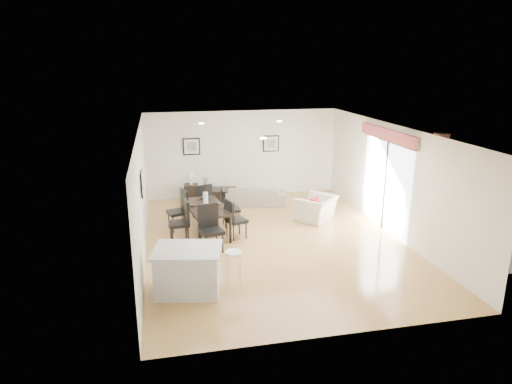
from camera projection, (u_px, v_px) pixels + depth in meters
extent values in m
plane|color=#B6804A|center=(274.00, 241.00, 10.95)|extent=(8.00, 8.00, 0.00)
cube|color=silver|center=(243.00, 154.00, 14.33)|extent=(6.00, 0.04, 2.70)
cube|color=silver|center=(340.00, 257.00, 6.82)|extent=(6.00, 0.04, 2.70)
cube|color=silver|center=(142.00, 195.00, 9.97)|extent=(0.04, 8.00, 2.70)
cube|color=silver|center=(393.00, 180.00, 11.18)|extent=(0.04, 8.00, 2.70)
cube|color=white|center=(275.00, 129.00, 10.20)|extent=(6.00, 8.00, 0.02)
imported|color=gray|center=(253.00, 196.00, 13.66)|extent=(2.04, 1.16, 0.56)
imported|color=beige|center=(316.00, 208.00, 12.32)|extent=(1.34, 1.33, 0.65)
imported|color=#345424|center=(494.00, 219.00, 11.46)|extent=(0.69, 0.63, 0.67)
imported|color=#345424|center=(471.00, 204.00, 12.62)|extent=(0.53, 0.53, 0.72)
cube|color=black|center=(206.00, 207.00, 11.26)|extent=(1.11, 1.83, 0.06)
cylinder|color=black|center=(200.00, 234.00, 10.51)|extent=(0.07, 0.07, 0.66)
cylinder|color=black|center=(185.00, 213.00, 11.95)|extent=(0.07, 0.07, 0.66)
cylinder|color=black|center=(230.00, 230.00, 10.76)|extent=(0.07, 0.07, 0.66)
cylinder|color=black|center=(212.00, 210.00, 12.21)|extent=(0.07, 0.07, 0.66)
cube|color=black|center=(179.00, 224.00, 10.78)|extent=(0.50, 0.50, 0.08)
cube|color=black|center=(187.00, 211.00, 10.75)|extent=(0.10, 0.46, 0.55)
cylinder|color=black|center=(171.00, 232.00, 10.96)|extent=(0.04, 0.04, 0.42)
cylinder|color=black|center=(186.00, 230.00, 11.06)|extent=(0.04, 0.04, 0.42)
cylinder|color=black|center=(173.00, 237.00, 10.63)|extent=(0.04, 0.04, 0.42)
cylinder|color=black|center=(188.00, 235.00, 10.73)|extent=(0.04, 0.04, 0.42)
cube|color=black|center=(177.00, 212.00, 11.59)|extent=(0.57, 0.57, 0.08)
cube|color=black|center=(184.00, 200.00, 11.60)|extent=(0.19, 0.46, 0.55)
cylinder|color=black|center=(169.00, 221.00, 11.73)|extent=(0.04, 0.04, 0.42)
cylinder|color=black|center=(182.00, 218.00, 11.89)|extent=(0.04, 0.04, 0.42)
cylinder|color=black|center=(173.00, 225.00, 11.42)|extent=(0.04, 0.04, 0.42)
cylinder|color=black|center=(187.00, 223.00, 11.59)|extent=(0.04, 0.04, 0.42)
cube|color=black|center=(236.00, 220.00, 11.06)|extent=(0.56, 0.56, 0.08)
cube|color=black|center=(229.00, 211.00, 10.89)|extent=(0.19, 0.44, 0.53)
cylinder|color=black|center=(246.00, 231.00, 11.07)|extent=(0.03, 0.03, 0.40)
cylinder|color=black|center=(234.00, 233.00, 10.90)|extent=(0.03, 0.03, 0.40)
cylinder|color=black|center=(239.00, 226.00, 11.35)|extent=(0.03, 0.03, 0.40)
cylinder|color=black|center=(227.00, 229.00, 11.19)|extent=(0.03, 0.03, 0.40)
cube|color=black|center=(231.00, 209.00, 11.87)|extent=(0.45, 0.45, 0.08)
cube|color=black|center=(223.00, 199.00, 11.75)|extent=(0.07, 0.45, 0.53)
cylinder|color=black|center=(239.00, 220.00, 11.81)|extent=(0.03, 0.03, 0.41)
cylinder|color=black|center=(225.00, 221.00, 11.73)|extent=(0.03, 0.03, 0.41)
cylinder|color=black|center=(236.00, 215.00, 12.14)|extent=(0.03, 0.03, 0.41)
cylinder|color=black|center=(223.00, 216.00, 12.06)|extent=(0.03, 0.03, 0.41)
cube|color=black|center=(212.00, 231.00, 10.24)|extent=(0.58, 0.58, 0.08)
cube|color=black|center=(208.00, 216.00, 10.33)|extent=(0.48, 0.18, 0.58)
cylinder|color=black|center=(207.00, 247.00, 10.07)|extent=(0.04, 0.04, 0.44)
cylinder|color=black|center=(201.00, 241.00, 10.39)|extent=(0.04, 0.04, 0.44)
cylinder|color=black|center=(223.00, 244.00, 10.22)|extent=(0.04, 0.04, 0.44)
cylinder|color=black|center=(217.00, 238.00, 10.55)|extent=(0.04, 0.04, 0.44)
cube|color=black|center=(202.00, 203.00, 12.40)|extent=(0.57, 0.57, 0.08)
cube|color=black|center=(204.00, 195.00, 12.17)|extent=(0.44, 0.21, 0.54)
cylinder|color=black|center=(205.00, 209.00, 12.70)|extent=(0.04, 0.04, 0.41)
cylinder|color=black|center=(211.00, 212.00, 12.42)|extent=(0.04, 0.04, 0.41)
cylinder|color=black|center=(193.00, 211.00, 12.52)|extent=(0.04, 0.04, 0.41)
cylinder|color=black|center=(199.00, 214.00, 12.24)|extent=(0.04, 0.04, 0.41)
cylinder|color=white|center=(206.00, 199.00, 11.20)|extent=(0.12, 0.12, 0.36)
cylinder|color=#311F15|center=(218.00, 205.00, 11.31)|extent=(0.35, 0.35, 0.01)
cylinder|color=black|center=(218.00, 204.00, 11.30)|extent=(0.18, 0.18, 0.05)
cylinder|color=#311F15|center=(204.00, 199.00, 11.78)|extent=(0.35, 0.35, 0.01)
cylinder|color=black|center=(203.00, 198.00, 11.77)|extent=(0.18, 0.18, 0.05)
cylinder|color=#311F15|center=(193.00, 207.00, 11.19)|extent=(0.35, 0.35, 0.01)
cylinder|color=black|center=(193.00, 205.00, 11.18)|extent=(0.18, 0.18, 0.05)
cylinder|color=#311F15|center=(208.00, 213.00, 10.72)|extent=(0.35, 0.35, 0.01)
cylinder|color=black|center=(208.00, 212.00, 10.71)|extent=(0.18, 0.18, 0.05)
cube|color=black|center=(219.00, 196.00, 13.89)|extent=(1.13, 0.78, 0.42)
cube|color=black|center=(191.00, 193.00, 13.97)|extent=(0.46, 0.46, 0.54)
cylinder|color=white|center=(191.00, 182.00, 13.87)|extent=(0.09, 0.09, 0.16)
cone|color=beige|center=(191.00, 176.00, 13.82)|extent=(0.20, 0.20, 0.22)
cube|color=maroon|center=(314.00, 203.00, 12.17)|extent=(0.27, 0.24, 0.28)
cube|color=silver|center=(188.00, 272.00, 8.46)|extent=(1.29, 1.06, 0.81)
cube|color=silver|center=(187.00, 250.00, 8.34)|extent=(1.40, 1.18, 0.06)
cylinder|color=white|center=(233.00, 253.00, 8.55)|extent=(0.33, 0.33, 0.05)
cylinder|color=silver|center=(238.00, 267.00, 8.77)|extent=(0.02, 0.02, 0.70)
cylinder|color=silver|center=(227.00, 268.00, 8.73)|extent=(0.02, 0.02, 0.70)
cylinder|color=silver|center=(229.00, 273.00, 8.52)|extent=(0.02, 0.02, 0.70)
cylinder|color=silver|center=(240.00, 272.00, 8.56)|extent=(0.02, 0.02, 0.70)
cube|color=black|center=(191.00, 147.00, 13.90)|extent=(0.52, 0.03, 0.52)
cube|color=white|center=(191.00, 147.00, 13.90)|extent=(0.44, 0.04, 0.44)
cube|color=#50514C|center=(191.00, 147.00, 13.90)|extent=(0.30, 0.04, 0.30)
cube|color=black|center=(271.00, 144.00, 14.40)|extent=(0.52, 0.03, 0.52)
cube|color=white|center=(271.00, 144.00, 14.40)|extent=(0.44, 0.04, 0.44)
cube|color=#50514C|center=(271.00, 144.00, 14.40)|extent=(0.30, 0.04, 0.30)
cube|color=black|center=(142.00, 184.00, 9.70)|extent=(0.03, 0.52, 0.52)
cube|color=white|center=(142.00, 184.00, 9.70)|extent=(0.04, 0.44, 0.44)
cube|color=#50514C|center=(142.00, 184.00, 9.70)|extent=(0.04, 0.30, 0.30)
cube|color=white|center=(385.00, 186.00, 11.52)|extent=(0.02, 2.40, 2.25)
cube|color=black|center=(385.00, 186.00, 11.51)|extent=(0.03, 0.05, 2.25)
cube|color=black|center=(388.00, 141.00, 11.20)|extent=(0.03, 2.50, 0.05)
cube|color=maroon|center=(387.00, 135.00, 11.14)|extent=(0.10, 2.70, 0.28)
plane|color=gray|center=(451.00, 222.00, 12.24)|extent=(6.00, 6.00, 0.00)
cube|color=#2F2F31|center=(495.00, 187.00, 12.23)|extent=(0.08, 5.50, 1.80)
cube|color=brown|center=(438.00, 165.00, 14.42)|extent=(0.35, 0.35, 2.00)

